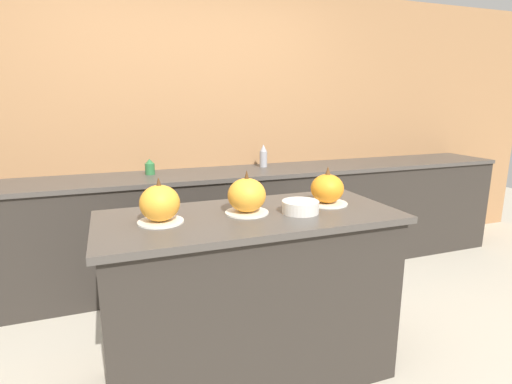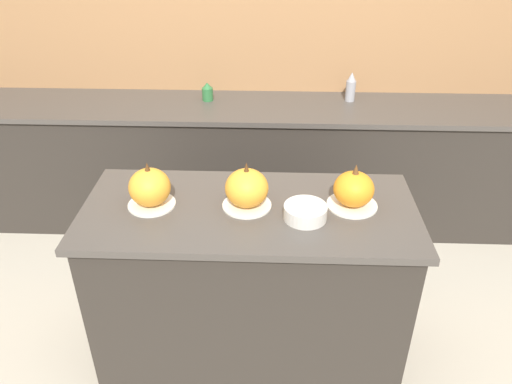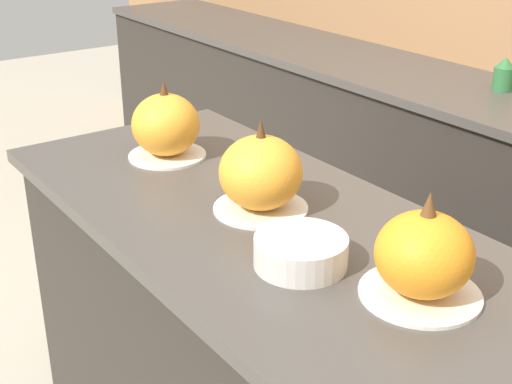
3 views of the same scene
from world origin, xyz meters
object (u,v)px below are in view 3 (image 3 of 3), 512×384
object	(u,v)px
pumpkin_cake_center	(261,174)
mixing_bowl	(301,252)
pumpkin_cake_right	(424,257)
bottle_short	(504,75)
pumpkin_cake_left	(166,126)

from	to	relation	value
pumpkin_cake_center	mixing_bowl	distance (m)	0.29
pumpkin_cake_right	mixing_bowl	xyz separation A→B (m)	(-0.22, -0.11, -0.05)
bottle_short	mixing_bowl	bearing A→B (deg)	-67.42
pumpkin_cake_left	bottle_short	size ratio (longest dim) A/B	1.74
bottle_short	mixing_bowl	distance (m)	1.62
bottle_short	mixing_bowl	world-z (taller)	bottle_short
pumpkin_cake_center	pumpkin_cake_right	distance (m)	0.49
mixing_bowl	pumpkin_cake_right	bearing A→B (deg)	26.80
pumpkin_cake_left	bottle_short	xyz separation A→B (m)	(0.09, 1.41, -0.04)
pumpkin_cake_right	bottle_short	xyz separation A→B (m)	(-0.84, 1.38, -0.04)
pumpkin_cake_left	pumpkin_cake_center	distance (m)	0.45
pumpkin_cake_left	pumpkin_cake_center	size ratio (longest dim) A/B	0.97
pumpkin_cake_center	mixing_bowl	bearing A→B (deg)	-18.94
bottle_short	pumpkin_cake_center	bearing A→B (deg)	-75.82
pumpkin_cake_left	mixing_bowl	bearing A→B (deg)	-6.65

